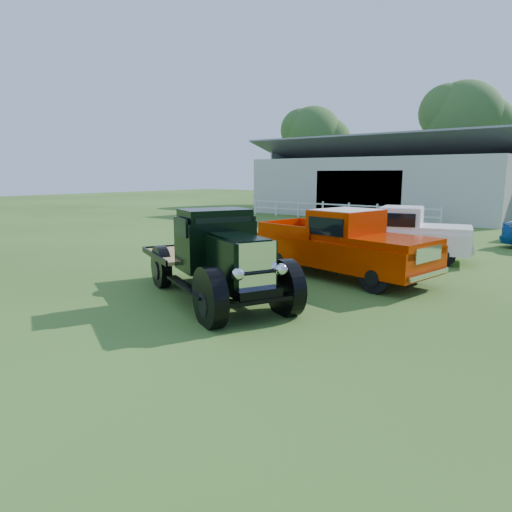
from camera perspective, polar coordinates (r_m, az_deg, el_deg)
The scene contains 8 objects.
ground at distance 10.96m, azimuth -4.78°, elevation -6.16°, with size 120.00×120.00×0.00m, color #354E18.
shed_left at distance 36.50m, azimuth 16.06°, elevation 9.41°, with size 18.80×10.20×5.60m, color #A3A18E, non-canonical shape.
fence_rail at distance 31.64m, azimuth 9.91°, elevation 5.59°, with size 14.20×0.16×1.20m, color white, non-canonical shape.
tree_a at distance 47.87m, azimuth 7.13°, elevation 12.77°, with size 6.30×6.30×10.50m, color #30501F, non-canonical shape.
tree_b at distance 43.17m, azimuth 24.30°, elevation 12.91°, with size 6.90×6.90×11.50m, color #30501F, non-canonical shape.
vintage_flatbed at distance 11.45m, azimuth -5.32°, elevation 0.31°, with size 5.67×2.24×2.24m, color black, non-canonical shape.
red_pickup at distance 13.95m, azimuth 10.77°, elevation 1.61°, with size 5.70×2.19×2.08m, color #BE2700, non-canonical shape.
white_pickup at distance 17.43m, azimuth 17.29°, elevation 2.70°, with size 5.12×1.98×1.88m, color white, non-canonical shape.
Camera 1 is at (7.28, -7.59, 3.09)m, focal length 32.00 mm.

